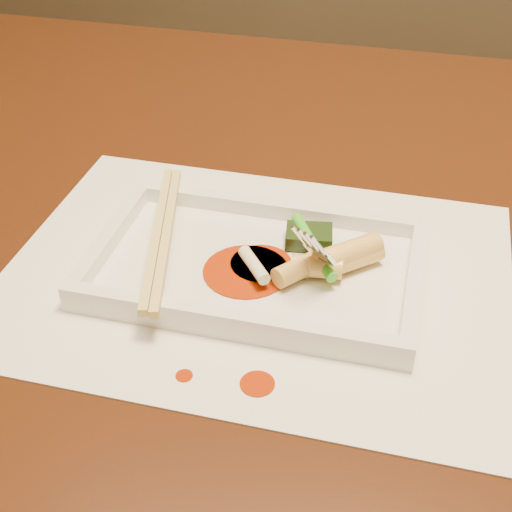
% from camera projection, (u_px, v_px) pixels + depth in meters
% --- Properties ---
extents(table, '(1.40, 0.90, 0.75)m').
position_uv_depth(table, '(248.00, 307.00, 0.69)').
color(table, black).
rests_on(table, ground).
extents(placemat, '(0.40, 0.30, 0.00)m').
position_uv_depth(placemat, '(256.00, 275.00, 0.57)').
color(placemat, white).
rests_on(placemat, table).
extents(sauce_splatter_a, '(0.02, 0.02, 0.00)m').
position_uv_depth(sauce_splatter_a, '(257.00, 384.00, 0.48)').
color(sauce_splatter_a, '#A22904').
rests_on(sauce_splatter_a, placemat).
extents(sauce_splatter_b, '(0.01, 0.01, 0.00)m').
position_uv_depth(sauce_splatter_b, '(184.00, 376.00, 0.48)').
color(sauce_splatter_b, '#A22904').
rests_on(sauce_splatter_b, placemat).
extents(plate_base, '(0.26, 0.16, 0.01)m').
position_uv_depth(plate_base, '(256.00, 270.00, 0.57)').
color(plate_base, white).
rests_on(plate_base, placemat).
extents(plate_rim_far, '(0.26, 0.01, 0.01)m').
position_uv_depth(plate_rim_far, '(277.00, 209.00, 0.62)').
color(plate_rim_far, white).
rests_on(plate_rim_far, plate_base).
extents(plate_rim_near, '(0.26, 0.01, 0.01)m').
position_uv_depth(plate_rim_near, '(231.00, 320.00, 0.51)').
color(plate_rim_near, white).
rests_on(plate_rim_near, plate_base).
extents(plate_rim_left, '(0.01, 0.14, 0.01)m').
position_uv_depth(plate_rim_left, '(110.00, 237.00, 0.59)').
color(plate_rim_left, white).
rests_on(plate_rim_left, plate_base).
extents(plate_rim_right, '(0.01, 0.14, 0.01)m').
position_uv_depth(plate_rim_right, '(415.00, 283.00, 0.54)').
color(plate_rim_right, white).
rests_on(plate_rim_right, plate_base).
extents(veg_piece, '(0.04, 0.03, 0.01)m').
position_uv_depth(veg_piece, '(309.00, 236.00, 0.59)').
color(veg_piece, black).
rests_on(veg_piece, plate_base).
extents(scallion_white, '(0.03, 0.04, 0.01)m').
position_uv_depth(scallion_white, '(254.00, 265.00, 0.55)').
color(scallion_white, '#EAEACC').
rests_on(scallion_white, plate_base).
extents(scallion_green, '(0.05, 0.08, 0.01)m').
position_uv_depth(scallion_green, '(313.00, 246.00, 0.57)').
color(scallion_green, green).
rests_on(scallion_green, plate_base).
extents(chopstick_a, '(0.06, 0.19, 0.01)m').
position_uv_depth(chopstick_a, '(157.00, 234.00, 0.57)').
color(chopstick_a, '#DBC56D').
rests_on(chopstick_a, plate_rim_near).
extents(chopstick_b, '(0.06, 0.19, 0.01)m').
position_uv_depth(chopstick_b, '(167.00, 235.00, 0.57)').
color(chopstick_b, '#DBC56D').
rests_on(chopstick_b, plate_rim_near).
extents(fork, '(0.09, 0.10, 0.14)m').
position_uv_depth(fork, '(354.00, 186.00, 0.52)').
color(fork, silver).
rests_on(fork, plate_base).
extents(sauce_blob_0, '(0.07, 0.07, 0.00)m').
position_uv_depth(sauce_blob_0, '(246.00, 271.00, 0.56)').
color(sauce_blob_0, '#A22904').
rests_on(sauce_blob_0, plate_base).
extents(sauce_blob_1, '(0.05, 0.05, 0.00)m').
position_uv_depth(sauce_blob_1, '(261.00, 264.00, 0.57)').
color(sauce_blob_1, '#A22904').
rests_on(sauce_blob_1, plate_base).
extents(rice_cake_0, '(0.04, 0.04, 0.02)m').
position_uv_depth(rice_cake_0, '(325.00, 260.00, 0.56)').
color(rice_cake_0, '#F5D672').
rests_on(rice_cake_0, plate_base).
extents(rice_cake_1, '(0.05, 0.04, 0.02)m').
position_uv_depth(rice_cake_1, '(354.00, 259.00, 0.56)').
color(rice_cake_1, '#F5D672').
rests_on(rice_cake_1, plate_base).
extents(rice_cake_2, '(0.05, 0.05, 0.02)m').
position_uv_depth(rice_cake_2, '(350.00, 252.00, 0.55)').
color(rice_cake_2, '#F5D672').
rests_on(rice_cake_2, plate_base).
extents(rice_cake_3, '(0.04, 0.02, 0.02)m').
position_uv_depth(rice_cake_3, '(317.00, 267.00, 0.55)').
color(rice_cake_3, '#F5D672').
rests_on(rice_cake_3, plate_base).
extents(rice_cake_4, '(0.04, 0.05, 0.02)m').
position_uv_depth(rice_cake_4, '(300.00, 268.00, 0.55)').
color(rice_cake_4, '#F5D672').
rests_on(rice_cake_4, plate_base).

